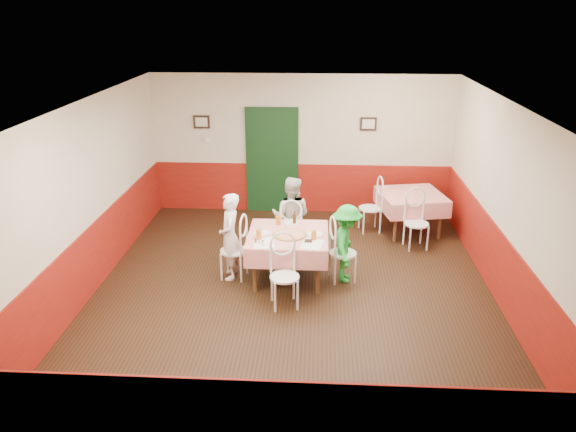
# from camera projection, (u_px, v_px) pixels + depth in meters

# --- Properties ---
(floor) EXTENTS (7.00, 7.00, 0.00)m
(floor) POSITION_uv_depth(u_px,v_px,m) (293.00, 290.00, 8.48)
(floor) COLOR black
(floor) RESTS_ON ground
(ceiling) EXTENTS (7.00, 7.00, 0.00)m
(ceiling) POSITION_uv_depth(u_px,v_px,m) (294.00, 104.00, 7.48)
(ceiling) COLOR white
(ceiling) RESTS_ON back_wall
(back_wall) EXTENTS (6.00, 0.10, 2.80)m
(back_wall) POSITION_uv_depth(u_px,v_px,m) (302.00, 145.00, 11.25)
(back_wall) COLOR beige
(back_wall) RESTS_ON ground
(front_wall) EXTENTS (6.00, 0.10, 2.80)m
(front_wall) POSITION_uv_depth(u_px,v_px,m) (273.00, 342.00, 4.72)
(front_wall) COLOR beige
(front_wall) RESTS_ON ground
(left_wall) EXTENTS (0.10, 7.00, 2.80)m
(left_wall) POSITION_uv_depth(u_px,v_px,m) (87.00, 199.00, 8.15)
(left_wall) COLOR beige
(left_wall) RESTS_ON ground
(right_wall) EXTENTS (0.10, 7.00, 2.80)m
(right_wall) POSITION_uv_depth(u_px,v_px,m) (508.00, 207.00, 7.82)
(right_wall) COLOR beige
(right_wall) RESTS_ON ground
(wainscot_back) EXTENTS (6.00, 0.03, 1.00)m
(wainscot_back) POSITION_uv_depth(u_px,v_px,m) (301.00, 188.00, 11.55)
(wainscot_back) COLOR maroon
(wainscot_back) RESTS_ON ground
(wainscot_front) EXTENTS (6.00, 0.03, 1.00)m
(wainscot_front) POSITION_uv_depth(u_px,v_px,m) (274.00, 427.00, 5.05)
(wainscot_front) COLOR maroon
(wainscot_front) RESTS_ON ground
(wainscot_left) EXTENTS (0.03, 7.00, 1.00)m
(wainscot_left) POSITION_uv_depth(u_px,v_px,m) (96.00, 255.00, 8.47)
(wainscot_left) COLOR maroon
(wainscot_left) RESTS_ON ground
(wainscot_right) EXTENTS (0.03, 7.00, 1.00)m
(wainscot_right) POSITION_uv_depth(u_px,v_px,m) (498.00, 266.00, 8.14)
(wainscot_right) COLOR maroon
(wainscot_right) RESTS_ON ground
(door) EXTENTS (0.96, 0.06, 2.10)m
(door) POSITION_uv_depth(u_px,v_px,m) (272.00, 162.00, 11.36)
(door) COLOR black
(door) RESTS_ON ground
(picture_left) EXTENTS (0.32, 0.03, 0.26)m
(picture_left) POSITION_uv_depth(u_px,v_px,m) (202.00, 122.00, 11.15)
(picture_left) COLOR black
(picture_left) RESTS_ON back_wall
(picture_right) EXTENTS (0.32, 0.03, 0.26)m
(picture_right) POSITION_uv_depth(u_px,v_px,m) (368.00, 124.00, 10.97)
(picture_right) COLOR black
(picture_right) RESTS_ON back_wall
(thermostat) EXTENTS (0.10, 0.03, 0.10)m
(thermostat) POSITION_uv_depth(u_px,v_px,m) (207.00, 139.00, 11.27)
(thermostat) COLOR white
(thermostat) RESTS_ON back_wall
(main_table) EXTENTS (1.22, 1.22, 0.77)m
(main_table) POSITION_uv_depth(u_px,v_px,m) (288.00, 256.00, 8.73)
(main_table) COLOR red
(main_table) RESTS_ON ground
(second_table) EXTENTS (1.32, 1.32, 0.77)m
(second_table) POSITION_uv_depth(u_px,v_px,m) (410.00, 213.00, 10.53)
(second_table) COLOR red
(second_table) RESTS_ON ground
(chair_left) EXTENTS (0.48, 0.48, 0.90)m
(chair_left) POSITION_uv_depth(u_px,v_px,m) (234.00, 251.00, 8.75)
(chair_left) COLOR white
(chair_left) RESTS_ON ground
(chair_right) EXTENTS (0.50, 0.50, 0.90)m
(chair_right) POSITION_uv_depth(u_px,v_px,m) (343.00, 253.00, 8.66)
(chair_right) COLOR white
(chair_right) RESTS_ON ground
(chair_far) EXTENTS (0.45, 0.45, 0.90)m
(chair_far) POSITION_uv_depth(u_px,v_px,m) (291.00, 231.00, 9.49)
(chair_far) COLOR white
(chair_far) RESTS_ON ground
(chair_near) EXTENTS (0.50, 0.50, 0.90)m
(chair_near) POSITION_uv_depth(u_px,v_px,m) (285.00, 277.00, 7.91)
(chair_near) COLOR white
(chair_near) RESTS_ON ground
(chair_second_a) EXTENTS (0.49, 0.49, 0.90)m
(chair_second_a) POSITION_uv_depth(u_px,v_px,m) (370.00, 208.00, 10.55)
(chair_second_a) COLOR white
(chair_second_a) RESTS_ON ground
(chair_second_b) EXTENTS (0.49, 0.49, 0.90)m
(chair_second_b) POSITION_uv_depth(u_px,v_px,m) (417.00, 224.00, 9.80)
(chair_second_b) COLOR white
(chair_second_b) RESTS_ON ground
(pizza) EXTENTS (0.50, 0.50, 0.03)m
(pizza) POSITION_uv_depth(u_px,v_px,m) (290.00, 234.00, 8.52)
(pizza) COLOR #B74723
(pizza) RESTS_ON main_table
(plate_left) EXTENTS (0.25, 0.25, 0.01)m
(plate_left) POSITION_uv_depth(u_px,v_px,m) (262.00, 233.00, 8.60)
(plate_left) COLOR white
(plate_left) RESTS_ON main_table
(plate_right) EXTENTS (0.25, 0.25, 0.01)m
(plate_right) POSITION_uv_depth(u_px,v_px,m) (315.00, 234.00, 8.56)
(plate_right) COLOR white
(plate_right) RESTS_ON main_table
(plate_far) EXTENTS (0.25, 0.25, 0.01)m
(plate_far) POSITION_uv_depth(u_px,v_px,m) (291.00, 223.00, 9.00)
(plate_far) COLOR white
(plate_far) RESTS_ON main_table
(glass_a) EXTENTS (0.08, 0.08, 0.15)m
(glass_a) POSITION_uv_depth(u_px,v_px,m) (259.00, 234.00, 8.37)
(glass_a) COLOR #BF7219
(glass_a) RESTS_ON main_table
(glass_b) EXTENTS (0.08, 0.08, 0.14)m
(glass_b) POSITION_uv_depth(u_px,v_px,m) (314.00, 235.00, 8.35)
(glass_b) COLOR #BF7219
(glass_b) RESTS_ON main_table
(glass_c) EXTENTS (0.08, 0.08, 0.14)m
(glass_c) POSITION_uv_depth(u_px,v_px,m) (278.00, 220.00, 8.92)
(glass_c) COLOR #BF7219
(glass_c) RESTS_ON main_table
(beer_bottle) EXTENTS (0.05, 0.05, 0.20)m
(beer_bottle) POSITION_uv_depth(u_px,v_px,m) (295.00, 218.00, 8.93)
(beer_bottle) COLOR #381C0A
(beer_bottle) RESTS_ON main_table
(shaker_a) EXTENTS (0.04, 0.04, 0.09)m
(shaker_a) POSITION_uv_depth(u_px,v_px,m) (259.00, 241.00, 8.20)
(shaker_a) COLOR silver
(shaker_a) RESTS_ON main_table
(shaker_b) EXTENTS (0.04, 0.04, 0.09)m
(shaker_b) POSITION_uv_depth(u_px,v_px,m) (263.00, 243.00, 8.14)
(shaker_b) COLOR silver
(shaker_b) RESTS_ON main_table
(shaker_c) EXTENTS (0.04, 0.04, 0.09)m
(shaker_c) POSITION_uv_depth(u_px,v_px,m) (255.00, 240.00, 8.26)
(shaker_c) COLOR #B23319
(shaker_c) RESTS_ON main_table
(menu_left) EXTENTS (0.35, 0.44, 0.00)m
(menu_left) POSITION_uv_depth(u_px,v_px,m) (264.00, 243.00, 8.26)
(menu_left) COLOR white
(menu_left) RESTS_ON main_table
(menu_right) EXTENTS (0.38, 0.45, 0.00)m
(menu_right) POSITION_uv_depth(u_px,v_px,m) (312.00, 244.00, 8.21)
(menu_right) COLOR white
(menu_right) RESTS_ON main_table
(wallet) EXTENTS (0.11, 0.09, 0.02)m
(wallet) POSITION_uv_depth(u_px,v_px,m) (308.00, 241.00, 8.30)
(wallet) COLOR black
(wallet) RESTS_ON main_table
(diner_left) EXTENTS (0.40, 0.55, 1.38)m
(diner_left) POSITION_uv_depth(u_px,v_px,m) (230.00, 236.00, 8.66)
(diner_left) COLOR gray
(diner_left) RESTS_ON ground
(diner_far) EXTENTS (0.75, 0.63, 1.39)m
(diner_far) POSITION_uv_depth(u_px,v_px,m) (291.00, 217.00, 9.45)
(diner_far) COLOR gray
(diner_far) RESTS_ON ground
(diner_right) EXTENTS (0.52, 0.83, 1.23)m
(diner_right) POSITION_uv_depth(u_px,v_px,m) (347.00, 244.00, 8.59)
(diner_right) COLOR gray
(diner_right) RESTS_ON ground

